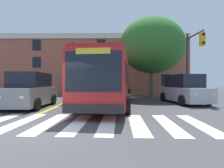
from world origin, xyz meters
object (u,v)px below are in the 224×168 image
object	(u,v)px
car_silver_far_lane	(183,90)
traffic_light_overhead	(77,61)
traffic_light_near_corner	(193,55)
car_white_behind_bus	(101,87)
city_bus	(110,80)
street_tree_curbside_large	(152,46)
car_grey_near_lane	(31,91)

from	to	relation	value
car_silver_far_lane	traffic_light_overhead	distance (m)	9.51
traffic_light_near_corner	car_silver_far_lane	bearing A→B (deg)	-163.43
car_silver_far_lane	car_white_behind_bus	world-z (taller)	car_silver_far_lane
traffic_light_near_corner	city_bus	bearing A→B (deg)	-166.63
city_bus	traffic_light_near_corner	distance (m)	7.15
city_bus	traffic_light_near_corner	xyz separation A→B (m)	(6.66, 1.58, 2.07)
traffic_light_near_corner	street_tree_curbside_large	size ratio (longest dim) A/B	0.63
city_bus	car_white_behind_bus	size ratio (longest dim) A/B	2.36
car_white_behind_bus	traffic_light_near_corner	xyz separation A→B (m)	(7.96, -8.84, 2.83)
traffic_light_near_corner	traffic_light_overhead	world-z (taller)	traffic_light_near_corner
car_grey_near_lane	street_tree_curbside_large	bearing A→B (deg)	36.06
car_silver_far_lane	car_white_behind_bus	xyz separation A→B (m)	(-7.10, 9.10, -0.04)
traffic_light_overhead	street_tree_curbside_large	xyz separation A→B (m)	(7.43, 2.24, 1.87)
car_grey_near_lane	car_white_behind_bus	bearing A→B (deg)	71.65
city_bus	car_white_behind_bus	world-z (taller)	city_bus
car_white_behind_bus	traffic_light_near_corner	world-z (taller)	traffic_light_near_corner
street_tree_curbside_large	traffic_light_overhead	bearing A→B (deg)	-163.23
car_grey_near_lane	car_silver_far_lane	size ratio (longest dim) A/B	0.89
traffic_light_overhead	car_grey_near_lane	bearing A→B (deg)	-113.62
city_bus	car_silver_far_lane	xyz separation A→B (m)	(5.79, 1.33, -0.72)
car_silver_far_lane	traffic_light_near_corner	xyz separation A→B (m)	(0.86, 0.26, 2.79)
street_tree_curbside_large	car_grey_near_lane	bearing A→B (deg)	-143.94
traffic_light_overhead	car_white_behind_bus	bearing A→B (deg)	75.39
car_white_behind_bus	traffic_light_overhead	distance (m)	7.59
city_bus	car_grey_near_lane	world-z (taller)	city_bus
car_white_behind_bus	street_tree_curbside_large	world-z (taller)	street_tree_curbside_large
city_bus	street_tree_curbside_large	world-z (taller)	street_tree_curbside_large
city_bus	car_white_behind_bus	xyz separation A→B (m)	(-1.30, 10.43, -0.77)
traffic_light_near_corner	street_tree_curbside_large	bearing A→B (deg)	119.27
car_white_behind_bus	street_tree_curbside_large	size ratio (longest dim) A/B	0.52
city_bus	car_silver_far_lane	bearing A→B (deg)	12.89
city_bus	traffic_light_overhead	size ratio (longest dim) A/B	2.13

